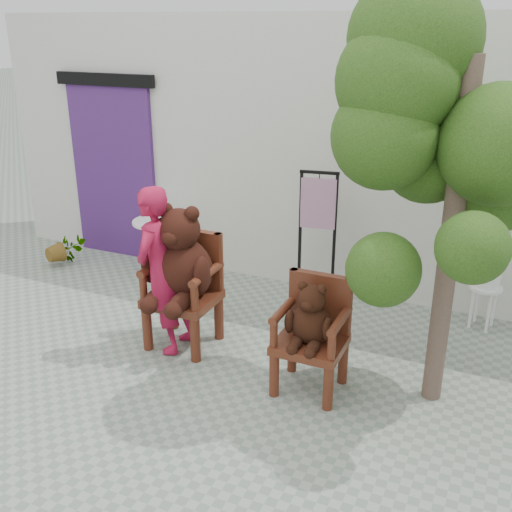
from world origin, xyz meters
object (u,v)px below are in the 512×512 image
Objects in this scene: cafe_table at (159,241)px; stool_bucket at (489,268)px; chair_big at (181,268)px; tree at (438,119)px; chair_small at (312,325)px; display_stand at (316,258)px; person at (163,271)px.

stool_bucket is at bearing 3.13° from cafe_table.
chair_big is 0.43× the size of tree.
display_stand is (-0.45, 1.44, -0.00)m from chair_small.
stool_bucket is at bearing 119.85° from person.
cafe_table is 0.22× the size of tree.
person is 1.70m from display_stand.
stool_bucket is (2.71, 1.63, -0.14)m from person.
person reaches higher than chair_big.
cafe_table is at bearing 148.26° from chair_small.
cafe_table is 3.70m from stool_bucket.
chair_big is 1.75m from cafe_table.
cafe_table is 0.48× the size of stool_bucket.
chair_small is 1.51m from display_stand.
stool_bucket is (3.69, 0.20, 0.20)m from cafe_table.
display_stand is (0.90, 1.23, -0.20)m from chair_big.
tree reaches higher than person.
tree is at bearing 5.67° from chair_big.
chair_small is at bearing -125.54° from stool_bucket.
display_stand reaches higher than stool_bucket.
chair_small is 0.67× the size of stool_bucket.
display_stand is (2.01, -0.08, 0.14)m from cafe_table.
display_stand is 1.04× the size of stool_bucket.
tree reaches higher than cafe_table.
stool_bucket is 2.12m from tree.
display_stand is at bearing -2.33° from cafe_table.
chair_small is at bearing -151.31° from tree.
cafe_table is (-2.46, 1.52, -0.15)m from chair_small.
cafe_table is 2.01m from display_stand.
person is at bearing 176.48° from chair_small.
display_stand is at bearing -170.46° from stool_bucket.
chair_big is at bearing -49.85° from cafe_table.
tree reaches higher than stool_bucket.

